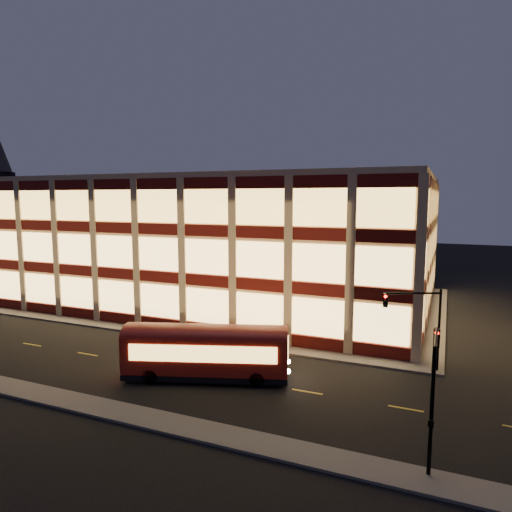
% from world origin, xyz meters
% --- Properties ---
extents(ground, '(200.00, 200.00, 0.00)m').
position_xyz_m(ground, '(0.00, 0.00, 0.00)').
color(ground, black).
rests_on(ground, ground).
extents(sidewalk_office_south, '(54.00, 2.00, 0.15)m').
position_xyz_m(sidewalk_office_south, '(-3.00, 1.00, 0.07)').
color(sidewalk_office_south, '#514F4C').
rests_on(sidewalk_office_south, ground).
extents(sidewalk_office_east, '(2.00, 30.00, 0.15)m').
position_xyz_m(sidewalk_office_east, '(23.00, 17.00, 0.07)').
color(sidewalk_office_east, '#514F4C').
rests_on(sidewalk_office_east, ground).
extents(sidewalk_near, '(100.00, 2.00, 0.15)m').
position_xyz_m(sidewalk_near, '(0.00, -13.00, 0.07)').
color(sidewalk_near, '#514F4C').
rests_on(sidewalk_near, ground).
extents(office_building, '(50.45, 30.45, 14.50)m').
position_xyz_m(office_building, '(-2.91, 16.91, 7.25)').
color(office_building, tan).
rests_on(office_building, ground).
extents(church_tower, '(5.00, 5.00, 18.00)m').
position_xyz_m(church_tower, '(-70.00, 40.00, 9.00)').
color(church_tower, '#2D2621').
rests_on(church_tower, ground).
extents(traffic_signal_far, '(3.79, 1.87, 6.00)m').
position_xyz_m(traffic_signal_far, '(22.21, 0.24, 4.11)').
color(traffic_signal_far, black).
rests_on(traffic_signal_far, ground).
extents(traffic_signal_near, '(0.32, 4.45, 6.00)m').
position_xyz_m(traffic_signal_near, '(23.50, -11.03, 4.13)').
color(traffic_signal_near, black).
rests_on(traffic_signal_near, ground).
extents(trolley_bus, '(11.36, 6.20, 3.75)m').
position_xyz_m(trolley_bus, '(9.01, -6.55, 2.08)').
color(trolley_bus, '#9E1308').
rests_on(trolley_bus, ground).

